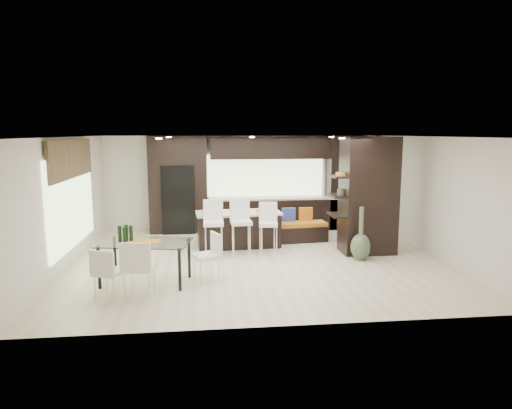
{
  "coord_description": "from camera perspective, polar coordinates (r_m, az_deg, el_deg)",
  "views": [
    {
      "loc": [
        -1.17,
        -9.7,
        2.79
      ],
      "look_at": [
        0.0,
        0.6,
        1.15
      ],
      "focal_mm": 32.0,
      "sensor_mm": 36.0,
      "label": 1
    }
  ],
  "objects": [
    {
      "name": "window_back",
      "position": [
        13.33,
        1.18,
        3.66
      ],
      "size": [
        3.4,
        0.04,
        1.2
      ],
      "primitive_type": "cube",
      "color": "#B2D199",
      "rests_on": "back_wall"
    },
    {
      "name": "ceiling",
      "position": [
        9.77,
        0.4,
        8.46
      ],
      "size": [
        8.0,
        7.0,
        0.02
      ],
      "primitive_type": "cube",
      "color": "white",
      "rests_on": "ground"
    },
    {
      "name": "chair_far",
      "position": [
        8.17,
        -17.87,
        -8.42
      ],
      "size": [
        0.56,
        0.56,
        0.81
      ],
      "primitive_type": "cube",
      "rotation": [
        0.0,
        0.0,
        -0.35
      ],
      "color": "silver",
      "rests_on": "ground"
    },
    {
      "name": "kitchen_island",
      "position": [
        11.28,
        -2.19,
        -3.11
      ],
      "size": [
        2.11,
        1.01,
        0.86
      ],
      "primitive_type": "cube",
      "rotation": [
        0.0,
        0.0,
        0.07
      ],
      "color": "black",
      "rests_on": "ground"
    },
    {
      "name": "window_left",
      "position": [
        10.39,
        -22.0,
        0.36
      ],
      "size": [
        0.04,
        3.2,
        1.9
      ],
      "primitive_type": "cube",
      "color": "#B2D199",
      "rests_on": "left_wall"
    },
    {
      "name": "stool_left",
      "position": [
        10.48,
        -5.32,
        -3.6
      ],
      "size": [
        0.45,
        0.45,
        1.02
      ],
      "primitive_type": "cube",
      "rotation": [
        0.0,
        0.0,
        -0.0
      ],
      "color": "silver",
      "rests_on": "ground"
    },
    {
      "name": "chair_near",
      "position": [
        8.03,
        -14.33,
        -8.08
      ],
      "size": [
        0.57,
        0.57,
        0.94
      ],
      "primitive_type": "cube",
      "rotation": [
        0.0,
        0.0,
        -0.12
      ],
      "color": "silver",
      "rests_on": "ground"
    },
    {
      "name": "stool_mid",
      "position": [
        10.5,
        -1.87,
        -3.49
      ],
      "size": [
        0.49,
        0.49,
        1.04
      ],
      "primitive_type": "cube",
      "rotation": [
        0.0,
        0.0,
        0.07
      ],
      "color": "silver",
      "rests_on": "ground"
    },
    {
      "name": "stool_right",
      "position": [
        10.6,
        1.53,
        -3.6
      ],
      "size": [
        0.47,
        0.47,
        0.96
      ],
      "primitive_type": "cube",
      "rotation": [
        0.0,
        0.0,
        -0.12
      ],
      "color": "silver",
      "rests_on": "ground"
    },
    {
      "name": "left_wall",
      "position": [
        10.21,
        -22.51,
        0.19
      ],
      "size": [
        0.02,
        7.0,
        2.7
      ],
      "primitive_type": "cube",
      "color": "beige",
      "rests_on": "ground"
    },
    {
      "name": "ceiling_spots",
      "position": [
        10.02,
        0.23,
        8.36
      ],
      "size": [
        4.0,
        3.0,
        0.02
      ],
      "primitive_type": "cube",
      "color": "white",
      "rests_on": "ceiling"
    },
    {
      "name": "chair_end",
      "position": [
        8.73,
        -6.24,
        -6.83
      ],
      "size": [
        0.59,
        0.59,
        0.84
      ],
      "primitive_type": "cube",
      "rotation": [
        0.0,
        0.0,
        1.95
      ],
      "color": "silver",
      "rests_on": "ground"
    },
    {
      "name": "ground",
      "position": [
        10.16,
        0.38,
        -6.95
      ],
      "size": [
        8.0,
        8.0,
        0.0
      ],
      "primitive_type": "plane",
      "color": "beige",
      "rests_on": "ground"
    },
    {
      "name": "right_wall",
      "position": [
        11.08,
        21.39,
        0.9
      ],
      "size": [
        0.02,
        7.0,
        2.7
      ],
      "primitive_type": "cube",
      "color": "beige",
      "rests_on": "ground"
    },
    {
      "name": "bench",
      "position": [
        11.86,
        5.67,
        -3.41
      ],
      "size": [
        1.36,
        0.64,
        0.5
      ],
      "primitive_type": "cube",
      "rotation": [
        0.0,
        0.0,
        0.11
      ],
      "color": "black",
      "rests_on": "ground"
    },
    {
      "name": "stone_accent",
      "position": [
        10.29,
        -22.13,
        5.32
      ],
      "size": [
        0.08,
        3.0,
        0.8
      ],
      "primitive_type": "cube",
      "color": "brown",
      "rests_on": "left_wall"
    },
    {
      "name": "refrigerator",
      "position": [
        12.97,
        -9.64,
        0.71
      ],
      "size": [
        0.9,
        0.68,
        1.9
      ],
      "primitive_type": "cube",
      "color": "black",
      "rests_on": "ground"
    },
    {
      "name": "dining_table",
      "position": [
        8.81,
        -13.62,
        -7.06
      ],
      "size": [
        1.78,
        1.21,
        0.79
      ],
      "primitive_type": "cube",
      "rotation": [
        0.0,
        0.0,
        -0.19
      ],
      "color": "white",
      "rests_on": "ground"
    },
    {
      "name": "floor_vase",
      "position": [
        10.28,
        12.99,
        -3.57
      ],
      "size": [
        0.47,
        0.47,
        1.19
      ],
      "primitive_type": null,
      "rotation": [
        0.0,
        0.0,
        -0.07
      ],
      "color": "#435139",
      "rests_on": "ground"
    },
    {
      "name": "partition_column",
      "position": [
        10.88,
        13.87,
        1.12
      ],
      "size": [
        1.2,
        0.8,
        2.7
      ],
      "primitive_type": "cube",
      "color": "black",
      "rests_on": "ground"
    },
    {
      "name": "back_cabinetry",
      "position": [
        13.06,
        0.91,
        2.66
      ],
      "size": [
        6.8,
        0.68,
        2.7
      ],
      "primitive_type": "cube",
      "color": "black",
      "rests_on": "ground"
    },
    {
      "name": "back_wall",
      "position": [
        13.33,
        -1.41,
        2.79
      ],
      "size": [
        8.0,
        0.02,
        2.7
      ],
      "primitive_type": "cube",
      "color": "beige",
      "rests_on": "ground"
    }
  ]
}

